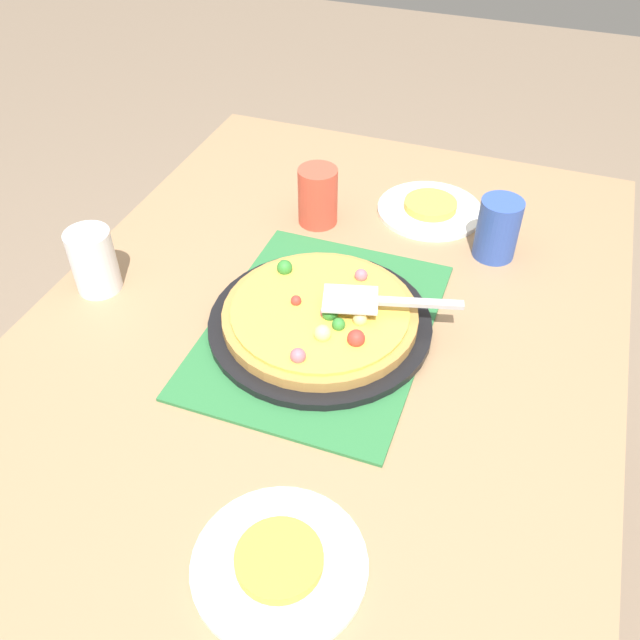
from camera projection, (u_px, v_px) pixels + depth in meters
ground_plane at (320, 552)px, 1.66m from camera, size 8.00×8.00×0.00m
dining_table at (320, 373)px, 1.23m from camera, size 1.40×1.00×0.75m
placemat at (320, 327)px, 1.16m from camera, size 0.48×0.36×0.01m
pizza_pan at (320, 323)px, 1.15m from camera, size 0.38×0.38×0.01m
pizza at (320, 314)px, 1.14m from camera, size 0.33×0.33×0.05m
plate_near_left at (430, 210)px, 1.42m from camera, size 0.22×0.22×0.01m
plate_far_right at (279, 565)px, 0.83m from camera, size 0.22×0.22×0.01m
served_slice_left at (430, 205)px, 1.42m from camera, size 0.11×0.11×0.02m
served_slice_right at (279, 559)px, 0.83m from camera, size 0.11×0.11×0.02m
cup_near at (498, 229)px, 1.28m from camera, size 0.08×0.08×0.12m
cup_far at (318, 196)px, 1.36m from camera, size 0.08×0.08×0.12m
cup_corner at (94, 261)px, 1.20m from camera, size 0.08×0.08×0.12m
pizza_server at (379, 301)px, 1.11m from camera, size 0.10×0.23×0.01m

